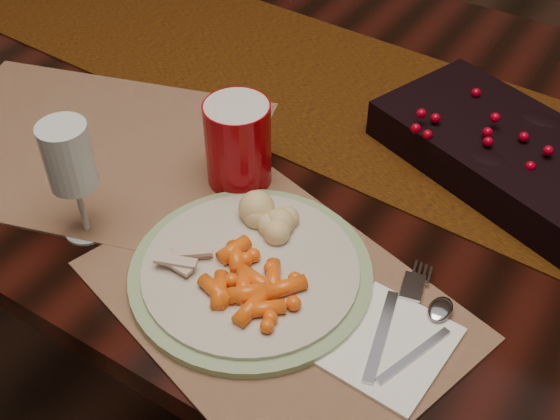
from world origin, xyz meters
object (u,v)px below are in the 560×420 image
Objects in this scene: dining_table at (366,308)px; napkin at (390,345)px; mashed_potatoes at (272,210)px; centerpiece at (515,151)px; dinner_plate at (251,271)px; turkey_shreds at (186,260)px; red_cup at (238,144)px; placemat_main at (276,300)px; wine_glass at (75,182)px; baby_carrots at (248,285)px.

dining_table is 0.53m from napkin.
centerpiece is at bearing 52.03° from mashed_potatoes.
turkey_shreds is at bearing -150.93° from dinner_plate.
red_cup is at bearing 128.98° from dinner_plate.
dining_table is 13.04× the size of napkin.
placemat_main is 0.23m from red_cup.
napkin is at bearing -21.58° from mashed_potatoes.
dinner_plate is 2.12× the size of napkin.
dinner_plate is 0.19m from red_cup.
dinner_plate is (-0.02, -0.32, 0.39)m from dining_table.
dining_table is at bearing 75.60° from turkey_shreds.
centerpiece is at bearing 43.58° from wine_glass.
dining_table is 0.50m from dinner_plate.
dinner_plate is 0.08m from turkey_shreds.
mashed_potatoes is 0.24m from wine_glass.
placemat_main is at bearing -86.67° from dining_table.
centerpiece is 4.90× the size of turkey_shreds.
dining_table is at bearing 88.77° from baby_carrots.
dinner_plate is 2.75× the size of baby_carrots.
napkin is (0.21, -0.08, -0.03)m from mashed_potatoes.
dining_table is 0.50m from placemat_main.
dinner_plate is 0.04m from baby_carrots.
baby_carrots reaches higher than dining_table.
dining_table is 23.08× the size of turkey_shreds.
wine_glass reaches higher than baby_carrots.
turkey_shreds is at bearing -104.40° from dining_table.
mashed_potatoes is (-0.06, 0.09, 0.04)m from placemat_main.
placemat_main is at bearing 6.72° from wine_glass.
baby_carrots is 0.64× the size of wine_glass.
centerpiece reaches higher than dining_table.
turkey_shreds reaches higher than dinner_plate.
turkey_shreds is (-0.08, -0.01, -0.00)m from baby_carrots.
mashed_potatoes reaches higher than dining_table.
dinner_plate is at bearing 11.38° from wine_glass.
turkey_shreds reaches higher than napkin.
baby_carrots is at bearing -70.95° from mashed_potatoes.
placemat_main is 0.05m from dinner_plate.
dining_table is 0.45m from centerpiece.
centerpiece is at bearing 56.13° from turkey_shreds.
centerpiece is 0.43m from baby_carrots.
wine_glass reaches higher than red_cup.
baby_carrots is 0.22m from red_cup.
wine_glass is at bearing -168.62° from dinner_plate.
dining_table is 0.50m from red_cup.
baby_carrots is 1.37× the size of turkey_shreds.
centerpiece reaches higher than baby_carrots.
red_cup is at bearing 152.07° from placemat_main.
dinner_plate is at bearing 119.23° from baby_carrots.
wine_glass is at bearing -177.10° from turkey_shreds.
turkey_shreds is (-0.05, -0.12, -0.01)m from mashed_potatoes.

